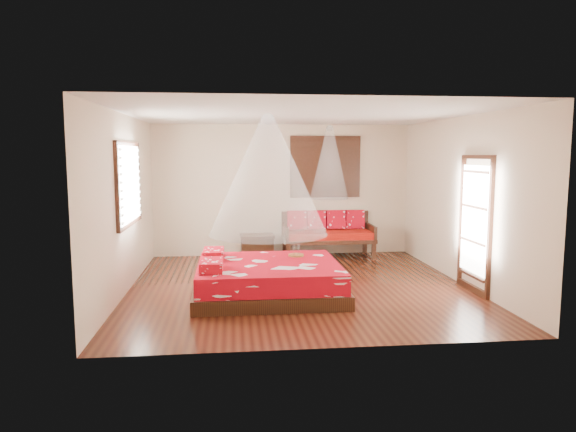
# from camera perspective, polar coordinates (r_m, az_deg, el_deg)

# --- Properties ---
(room) EXTENTS (5.54, 5.54, 2.84)m
(room) POSITION_cam_1_polar(r_m,az_deg,el_deg) (8.33, 1.21, 1.57)
(room) COLOR black
(room) RESTS_ON ground
(bed) EXTENTS (2.26, 2.04, 0.65)m
(bed) POSITION_cam_1_polar(r_m,az_deg,el_deg) (8.03, -2.33, -6.96)
(bed) COLOR black
(bed) RESTS_ON floor
(daybed) EXTENTS (1.90, 0.85, 0.97)m
(daybed) POSITION_cam_1_polar(r_m,az_deg,el_deg) (10.92, 4.41, -1.81)
(daybed) COLOR black
(daybed) RESTS_ON floor
(storage_chest) EXTENTS (0.72, 0.54, 0.48)m
(storage_chest) POSITION_cam_1_polar(r_m,az_deg,el_deg) (10.86, -3.46, -3.34)
(storage_chest) COLOR black
(storage_chest) RESTS_ON floor
(shutter_panel) EXTENTS (1.52, 0.06, 1.32)m
(shutter_panel) POSITION_cam_1_polar(r_m,az_deg,el_deg) (11.12, 4.16, 5.48)
(shutter_panel) COLOR black
(shutter_panel) RESTS_ON wall_back
(window_left) EXTENTS (0.10, 1.74, 1.34)m
(window_left) POSITION_cam_1_polar(r_m,az_deg,el_deg) (8.60, -17.22, 3.43)
(window_left) COLOR black
(window_left) RESTS_ON wall_left
(glazed_door) EXTENTS (0.08, 1.02, 2.16)m
(glazed_door) POSITION_cam_1_polar(r_m,az_deg,el_deg) (8.58, 20.04, -0.92)
(glazed_door) COLOR black
(glazed_door) RESTS_ON floor
(wine_tray) EXTENTS (0.26, 0.26, 0.21)m
(wine_tray) POSITION_cam_1_polar(r_m,az_deg,el_deg) (8.48, 0.90, -4.10)
(wine_tray) COLOR brown
(wine_tray) RESTS_ON bed
(mosquito_net_main) EXTENTS (1.82, 1.82, 1.80)m
(mosquito_net_main) POSITION_cam_1_polar(r_m,az_deg,el_deg) (7.80, -2.22, 4.51)
(mosquito_net_main) COLOR white
(mosquito_net_main) RESTS_ON ceiling
(mosquito_net_daybed) EXTENTS (0.79, 0.79, 1.50)m
(mosquito_net_daybed) POSITION_cam_1_polar(r_m,az_deg,el_deg) (10.66, 4.62, 5.95)
(mosquito_net_daybed) COLOR white
(mosquito_net_daybed) RESTS_ON ceiling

